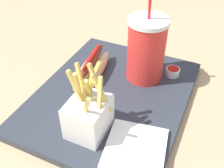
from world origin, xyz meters
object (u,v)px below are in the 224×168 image
(soda_cup, at_px, (146,49))
(fries_basket, at_px, (89,115))
(napkin_stack, at_px, (135,149))
(ketchup_cup_1, at_px, (136,53))
(ketchup_cup_2, at_px, (173,71))
(hot_dog_1, at_px, (92,68))

(soda_cup, relative_size, fries_basket, 1.60)
(soda_cup, xyz_separation_m, napkin_stack, (0.24, 0.07, -0.08))
(ketchup_cup_1, height_order, ketchup_cup_2, same)
(soda_cup, xyz_separation_m, ketchup_cup_1, (-0.08, -0.05, -0.07))
(ketchup_cup_1, distance_m, ketchup_cup_2, 0.13)
(ketchup_cup_2, bearing_deg, ketchup_cup_1, -109.60)
(hot_dog_1, xyz_separation_m, ketchup_cup_1, (-0.13, 0.07, -0.01))
(hot_dog_1, distance_m, ketchup_cup_1, 0.15)
(fries_basket, distance_m, ketchup_cup_1, 0.31)
(hot_dog_1, bearing_deg, ketchup_cup_1, 151.66)
(napkin_stack, bearing_deg, fries_basket, -94.97)
(fries_basket, relative_size, hot_dog_1, 0.84)
(ketchup_cup_1, bearing_deg, ketchup_cup_2, 70.40)
(fries_basket, height_order, hot_dog_1, fries_basket)
(fries_basket, distance_m, napkin_stack, 0.11)
(soda_cup, xyz_separation_m, hot_dog_1, (0.06, -0.13, -0.06))
(soda_cup, xyz_separation_m, ketchup_cup_2, (-0.04, 0.07, -0.07))
(fries_basket, height_order, ketchup_cup_1, fries_basket)
(ketchup_cup_1, xyz_separation_m, ketchup_cup_2, (0.04, 0.12, 0.00))
(soda_cup, distance_m, fries_basket, 0.23)
(soda_cup, height_order, fries_basket, soda_cup)
(ketchup_cup_2, xyz_separation_m, napkin_stack, (0.27, -0.00, -0.01))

